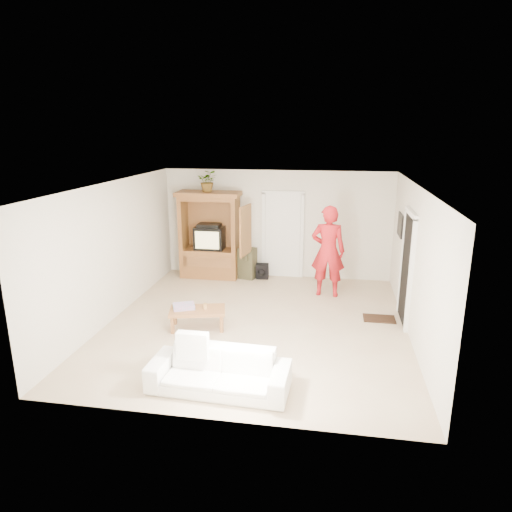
{
  "coord_description": "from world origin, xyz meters",
  "views": [
    {
      "loc": [
        1.32,
        -7.81,
        3.52
      ],
      "look_at": [
        -0.11,
        0.6,
        1.15
      ],
      "focal_mm": 32.0,
      "sensor_mm": 36.0,
      "label": 1
    }
  ],
  "objects": [
    {
      "name": "doormat",
      "position": [
        2.3,
        0.6,
        0.01
      ],
      "size": [
        0.6,
        0.4,
        0.02
      ],
      "primitive_type": "cube",
      "color": "#382316",
      "rests_on": "floor"
    },
    {
      "name": "plant",
      "position": [
        -1.6,
        2.63,
        2.35
      ],
      "size": [
        0.51,
        0.46,
        0.51
      ],
      "primitive_type": "imported",
      "rotation": [
        0.0,
        0.0,
        0.14
      ],
      "color": "#4C7238",
      "rests_on": "armoire"
    },
    {
      "name": "backpack_olive",
      "position": [
        -0.67,
        2.66,
        0.38
      ],
      "size": [
        0.47,
        0.39,
        0.76
      ],
      "primitive_type": null,
      "rotation": [
        0.0,
        0.0,
        -0.26
      ],
      "color": "#47442B",
      "rests_on": "floor"
    },
    {
      "name": "ceiling",
      "position": [
        0.0,
        0.0,
        2.6
      ],
      "size": [
        6.0,
        6.0,
        0.0
      ],
      "primitive_type": "plane",
      "rotation": [
        3.14,
        0.0,
        0.0
      ],
      "color": "white",
      "rests_on": "floor"
    },
    {
      "name": "floor",
      "position": [
        0.0,
        0.0,
        0.0
      ],
      "size": [
        6.0,
        6.0,
        0.0
      ],
      "primitive_type": "plane",
      "color": "tan",
      "rests_on": "ground"
    },
    {
      "name": "armoire",
      "position": [
        -1.58,
        2.66,
        0.91
      ],
      "size": [
        1.82,
        1.14,
        2.1
      ],
      "color": "brown",
      "rests_on": "floor"
    },
    {
      "name": "sofa",
      "position": [
        -0.13,
        -2.31,
        0.28
      ],
      "size": [
        1.98,
        0.84,
        0.57
      ],
      "primitive_type": "imported",
      "rotation": [
        0.0,
        0.0,
        -0.04
      ],
      "color": "white",
      "rests_on": "floor"
    },
    {
      "name": "wall_right",
      "position": [
        2.75,
        0.0,
        1.3
      ],
      "size": [
        0.0,
        6.0,
        6.0
      ],
      "primitive_type": "plane",
      "rotation": [
        1.57,
        0.0,
        -1.57
      ],
      "color": "silver",
      "rests_on": "floor"
    },
    {
      "name": "candle",
      "position": [
        -0.89,
        -0.34,
        0.42
      ],
      "size": [
        0.08,
        0.08,
        0.1
      ],
      "primitive_type": "cylinder",
      "color": "tan",
      "rests_on": "coffee_table"
    },
    {
      "name": "wall_left",
      "position": [
        -2.75,
        0.0,
        1.3
      ],
      "size": [
        0.0,
        6.0,
        6.0
      ],
      "primitive_type": "plane",
      "rotation": [
        1.57,
        0.0,
        1.57
      ],
      "color": "silver",
      "rests_on": "floor"
    },
    {
      "name": "coffee_table",
      "position": [
        -1.02,
        -0.38,
        0.32
      ],
      "size": [
        1.1,
        0.76,
        0.37
      ],
      "rotation": [
        0.0,
        0.0,
        0.24
      ],
      "color": "#9B6035",
      "rests_on": "floor"
    },
    {
      "name": "framed_picture",
      "position": [
        2.73,
        1.9,
        1.6
      ],
      "size": [
        0.03,
        0.6,
        0.48
      ],
      "primitive_type": "cube",
      "color": "black",
      "rests_on": "wall_right"
    },
    {
      "name": "man",
      "position": [
        1.26,
        1.78,
        1.0
      ],
      "size": [
        0.75,
        0.51,
        1.99
      ],
      "primitive_type": "imported",
      "rotation": [
        0.0,
        0.0,
        3.09
      ],
      "color": "#B3171E",
      "rests_on": "floor"
    },
    {
      "name": "doorway_right",
      "position": [
        2.73,
        0.6,
        1.02
      ],
      "size": [
        0.05,
        0.9,
        2.04
      ],
      "primitive_type": "cube",
      "color": "black",
      "rests_on": "floor"
    },
    {
      "name": "wall_front",
      "position": [
        0.0,
        -3.0,
        1.3
      ],
      "size": [
        5.5,
        0.0,
        5.5
      ],
      "primitive_type": "plane",
      "rotation": [
        -1.57,
        0.0,
        0.0
      ],
      "color": "silver",
      "rests_on": "floor"
    },
    {
      "name": "wall_back",
      "position": [
        0.0,
        3.0,
        1.3
      ],
      "size": [
        5.5,
        0.0,
        5.5
      ],
      "primitive_type": "plane",
      "rotation": [
        1.57,
        0.0,
        0.0
      ],
      "color": "silver",
      "rests_on": "floor"
    },
    {
      "name": "door_back",
      "position": [
        0.15,
        2.97,
        1.02
      ],
      "size": [
        0.85,
        0.05,
        2.04
      ],
      "primitive_type": "cube",
      "color": "white",
      "rests_on": "floor"
    },
    {
      "name": "backpack_black",
      "position": [
        -0.3,
        2.65,
        0.19
      ],
      "size": [
        0.31,
        0.19,
        0.37
      ],
      "primitive_type": null,
      "rotation": [
        0.0,
        0.0,
        0.05
      ],
      "color": "black",
      "rests_on": "floor"
    },
    {
      "name": "towel",
      "position": [
        -1.28,
        -0.38,
        0.41
      ],
      "size": [
        0.46,
        0.41,
        0.08
      ],
      "primitive_type": "cube",
      "rotation": [
        0.0,
        0.0,
        0.41
      ],
      "color": "#FF5492",
      "rests_on": "coffee_table"
    }
  ]
}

